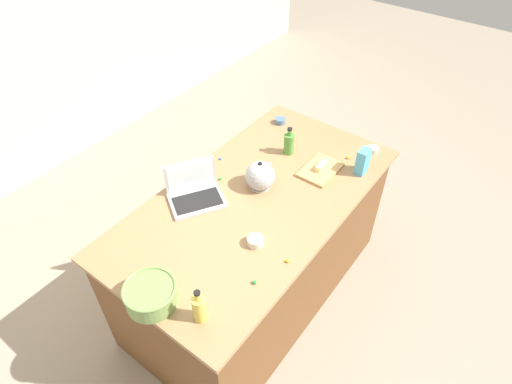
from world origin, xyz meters
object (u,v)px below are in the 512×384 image
(mixing_bowl_large, at_px, (151,295))
(ramekin_medium, at_px, (255,241))
(bottle_olive, at_px, (289,143))
(bottle_oil, at_px, (199,308))
(laptop, at_px, (195,192))
(butter_stick_left, at_px, (322,165))
(ramekin_small, at_px, (280,121))
(ramekin_wide, at_px, (373,150))
(candy_bag, at_px, (363,161))
(cutting_board, at_px, (320,170))
(kettle, at_px, (260,176))

(mixing_bowl_large, height_order, ramekin_medium, mixing_bowl_large)
(bottle_olive, xyz_separation_m, ramekin_medium, (-0.77, -0.30, -0.05))
(bottle_oil, distance_m, ramekin_medium, 0.51)
(laptop, bearing_deg, butter_stick_left, -34.52)
(bottle_olive, bearing_deg, mixing_bowl_large, -174.52)
(ramekin_small, xyz_separation_m, ramekin_medium, (-1.02, -0.55, 0.00))
(laptop, height_order, ramekin_small, laptop)
(butter_stick_left, bearing_deg, mixing_bowl_large, 174.01)
(mixing_bowl_large, distance_m, ramekin_medium, 0.60)
(bottle_olive, height_order, ramekin_medium, bottle_olive)
(ramekin_wide, bearing_deg, bottle_oil, 177.25)
(bottle_olive, bearing_deg, ramekin_small, 43.55)
(bottle_olive, height_order, ramekin_wide, bottle_olive)
(bottle_oil, bearing_deg, candy_bag, -4.52)
(laptop, height_order, ramekin_wide, laptop)
(bottle_olive, relative_size, cutting_board, 0.69)
(bottle_olive, bearing_deg, cutting_board, -98.15)
(kettle, distance_m, candy_bag, 0.65)
(cutting_board, relative_size, candy_bag, 1.64)
(bottle_olive, xyz_separation_m, butter_stick_left, (-0.03, -0.27, -0.04))
(bottle_oil, relative_size, ramekin_medium, 2.24)
(bottle_olive, bearing_deg, kettle, -172.87)
(ramekin_wide, bearing_deg, bottle_olive, 127.50)
(bottle_oil, height_order, ramekin_wide, bottle_oil)
(cutting_board, bearing_deg, laptop, 144.96)
(bottle_olive, relative_size, candy_bag, 1.14)
(kettle, relative_size, ramekin_medium, 2.38)
(bottle_oil, relative_size, ramekin_wide, 2.64)
(butter_stick_left, xyz_separation_m, ramekin_medium, (-0.74, -0.04, -0.01))
(mixing_bowl_large, relative_size, butter_stick_left, 2.28)
(laptop, xyz_separation_m, butter_stick_left, (0.67, -0.46, -0.01))
(ramekin_medium, height_order, ramekin_wide, ramekin_medium)
(ramekin_medium, height_order, candy_bag, candy_bag)
(mixing_bowl_large, xyz_separation_m, candy_bag, (1.45, -0.35, 0.03))
(kettle, xyz_separation_m, candy_bag, (0.49, -0.43, 0.01))
(bottle_oil, height_order, ramekin_medium, bottle_oil)
(mixing_bowl_large, relative_size, bottle_olive, 1.30)
(bottle_oil, distance_m, candy_bag, 1.38)
(ramekin_medium, bearing_deg, laptop, 81.84)
(bottle_olive, distance_m, kettle, 0.38)
(ramekin_small, xyz_separation_m, candy_bag, (-0.15, -0.72, 0.07))
(mixing_bowl_large, bearing_deg, candy_bag, -13.51)
(ramekin_small, height_order, ramekin_wide, same)
(cutting_board, bearing_deg, bottle_oil, -175.31)
(laptop, xyz_separation_m, bottle_oil, (-0.57, -0.56, 0.03))
(butter_stick_left, bearing_deg, ramekin_small, 61.10)
(kettle, xyz_separation_m, ramekin_medium, (-0.39, -0.26, -0.06))
(butter_stick_left, distance_m, candy_bag, 0.25)
(butter_stick_left, xyz_separation_m, candy_bag, (0.13, -0.21, 0.05))
(cutting_board, bearing_deg, ramekin_medium, -177.16)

